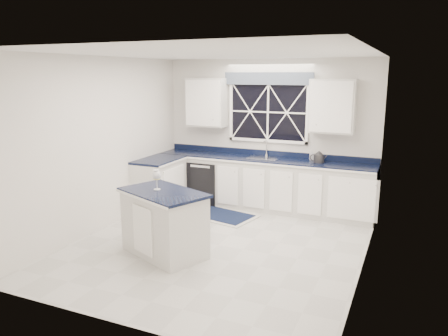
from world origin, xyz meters
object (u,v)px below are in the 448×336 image
at_px(kettle, 319,157).
at_px(soap_bottle, 312,155).
at_px(island, 164,223).
at_px(dishwasher, 208,181).
at_px(wine_glass, 157,176).
at_px(faucet, 266,148).

xyz_separation_m(kettle, soap_bottle, (-0.16, 0.20, -0.01)).
bearing_deg(island, dishwasher, 125.26).
distance_m(kettle, wine_glass, 3.00).
distance_m(dishwasher, kettle, 2.20).
height_order(island, kettle, kettle).
bearing_deg(kettle, dishwasher, 171.33).
distance_m(kettle, soap_bottle, 0.26).
height_order(faucet, kettle, faucet).
bearing_deg(wine_glass, soap_bottle, 60.78).
distance_m(faucet, wine_glass, 2.76).
height_order(kettle, soap_bottle, kettle).
distance_m(faucet, soap_bottle, 0.84).
bearing_deg(dishwasher, soap_bottle, 6.47).
xyz_separation_m(faucet, kettle, (1.00, -0.18, -0.06)).
xyz_separation_m(dishwasher, island, (0.55, -2.51, 0.04)).
relative_size(dishwasher, soap_bottle, 4.95).
bearing_deg(dishwasher, island, -77.63).
bearing_deg(soap_bottle, wine_glass, -119.22).
bearing_deg(soap_bottle, kettle, -51.19).
height_order(dishwasher, island, island).
relative_size(faucet, soap_bottle, 1.82).
bearing_deg(soap_bottle, dishwasher, -173.53).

